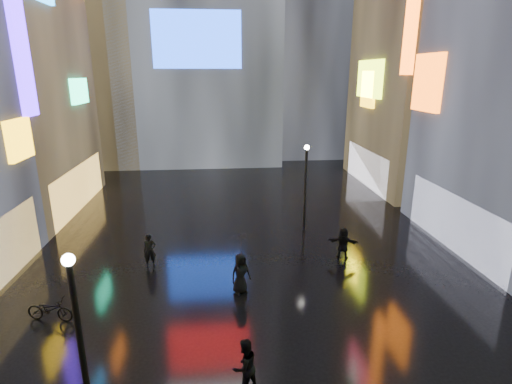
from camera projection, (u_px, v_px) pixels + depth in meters
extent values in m
plane|color=black|center=(243.00, 234.00, 23.48)|extent=(140.00, 140.00, 0.00)
cube|color=#FFB10C|center=(19.00, 139.00, 19.16)|extent=(0.25, 2.24, 1.94)
cube|color=#3E14FF|center=(18.00, 33.00, 19.35)|extent=(0.25, 1.40, 8.00)
cube|color=#FFC659|center=(79.00, 187.00, 27.77)|extent=(0.20, 10.00, 3.00)
cube|color=#1AEE9D|center=(79.00, 91.00, 27.69)|extent=(0.25, 3.00, 1.71)
cube|color=white|center=(455.00, 223.00, 21.19)|extent=(0.20, 9.00, 3.00)
cube|color=#FF5D0C|center=(428.00, 83.00, 23.07)|extent=(0.25, 2.99, 3.26)
cube|color=black|center=(442.00, 6.00, 30.44)|extent=(10.00, 12.00, 28.00)
cube|color=white|center=(367.00, 167.00, 33.59)|extent=(0.20, 9.00, 3.00)
cube|color=#D1FF19|center=(370.00, 79.00, 31.82)|extent=(0.25, 4.92, 2.91)
cube|color=#FFB10C|center=(368.00, 89.00, 32.16)|extent=(0.25, 2.63, 2.87)
cube|color=#194CFF|center=(197.00, 40.00, 35.88)|extent=(8.00, 0.20, 5.00)
cube|color=black|center=(87.00, 32.00, 39.47)|extent=(10.00, 10.00, 26.00)
cylinder|color=black|center=(82.00, 354.00, 9.81)|extent=(0.16, 0.16, 5.00)
sphere|color=white|center=(68.00, 260.00, 9.08)|extent=(0.30, 0.30, 0.30)
cylinder|color=black|center=(305.00, 190.00, 23.47)|extent=(0.16, 0.16, 5.00)
sphere|color=white|center=(307.00, 147.00, 22.74)|extent=(0.30, 0.30, 0.30)
imported|color=black|center=(245.00, 366.00, 11.72)|extent=(1.07, 1.01, 1.73)
imported|color=black|center=(241.00, 273.00, 17.08)|extent=(1.03, 0.88, 1.79)
imported|color=black|center=(343.00, 243.00, 20.25)|extent=(1.60, 0.94, 1.65)
imported|color=black|center=(150.00, 251.00, 19.39)|extent=(0.69, 0.53, 1.68)
imported|color=black|center=(240.00, 244.00, 16.69)|extent=(1.20, 1.18, 0.92)
imported|color=black|center=(50.00, 309.00, 15.21)|extent=(1.93, 1.01, 0.96)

